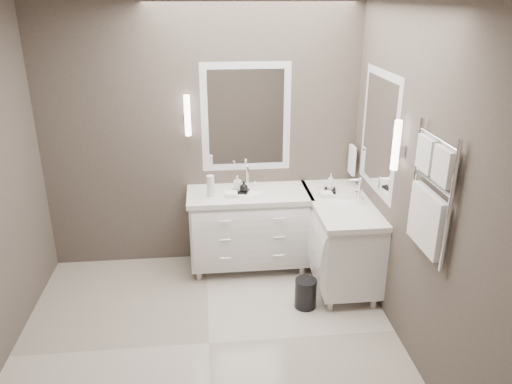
{
  "coord_description": "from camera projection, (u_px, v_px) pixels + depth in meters",
  "views": [
    {
      "loc": [
        0.04,
        -3.41,
        2.71
      ],
      "look_at": [
        0.47,
        0.7,
        1.06
      ],
      "focal_mm": 35.0,
      "sensor_mm": 36.0,
      "label": 1
    }
  ],
  "objects": [
    {
      "name": "wall_front",
      "position": [
        204.0,
        316.0,
        2.26
      ],
      "size": [
        3.2,
        0.01,
        2.7
      ],
      "primitive_type": "cube",
      "color": "#4D443E",
      "rests_on": "floor"
    },
    {
      "name": "towel_bar_corner",
      "position": [
        352.0,
        159.0,
        5.14
      ],
      "size": [
        0.03,
        0.22,
        0.3
      ],
      "color": "white",
      "rests_on": "wall_right"
    },
    {
      "name": "soap_bottle_c",
      "position": [
        331.0,
        182.0,
        4.99
      ],
      "size": [
        0.08,
        0.08,
        0.17
      ],
      "primitive_type": "imported",
      "rotation": [
        0.0,
        0.0,
        -0.29
      ],
      "color": "white",
      "rests_on": "amenity_tray_right"
    },
    {
      "name": "soap_bottle_a",
      "position": [
        237.0,
        183.0,
        4.98
      ],
      "size": [
        0.08,
        0.08,
        0.15
      ],
      "primitive_type": "imported",
      "rotation": [
        0.0,
        0.0,
        -0.33
      ],
      "color": "white",
      "rests_on": "amenity_tray_back"
    },
    {
      "name": "mirror_back",
      "position": [
        246.0,
        118.0,
        4.99
      ],
      "size": [
        0.9,
        0.02,
        1.1
      ],
      "color": "white",
      "rests_on": "wall_back"
    },
    {
      "name": "vanity_back",
      "position": [
        249.0,
        225.0,
        5.15
      ],
      "size": [
        1.24,
        0.59,
        0.97
      ],
      "color": "white",
      "rests_on": "floor"
    },
    {
      "name": "waste_bin",
      "position": [
        306.0,
        293.0,
        4.59
      ],
      "size": [
        0.23,
        0.23,
        0.28
      ],
      "primitive_type": "cylinder",
      "rotation": [
        0.0,
        0.0,
        0.16
      ],
      "color": "black",
      "rests_on": "floor"
    },
    {
      "name": "towel_ladder",
      "position": [
        430.0,
        200.0,
        3.42
      ],
      "size": [
        0.06,
        0.58,
        0.9
      ],
      "color": "white",
      "rests_on": "wall_right"
    },
    {
      "name": "sconce_back",
      "position": [
        187.0,
        116.0,
        4.86
      ],
      "size": [
        0.06,
        0.06,
        0.4
      ],
      "color": "white",
      "rests_on": "wall_back"
    },
    {
      "name": "sconce_right",
      "position": [
        396.0,
        146.0,
        3.91
      ],
      "size": [
        0.06,
        0.06,
        0.4
      ],
      "color": "white",
      "rests_on": "wall_right"
    },
    {
      "name": "water_bottle",
      "position": [
        211.0,
        186.0,
        4.87
      ],
      "size": [
        0.1,
        0.1,
        0.21
      ],
      "primitive_type": "cylinder",
      "rotation": [
        0.0,
        0.0,
        0.39
      ],
      "color": "silver",
      "rests_on": "vanity_back"
    },
    {
      "name": "mirror_right",
      "position": [
        379.0,
        132.0,
        4.47
      ],
      "size": [
        0.02,
        0.9,
        1.1
      ],
      "color": "white",
      "rests_on": "wall_right"
    },
    {
      "name": "wall_right",
      "position": [
        413.0,
        185.0,
        3.81
      ],
      "size": [
        0.01,
        3.0,
        2.7
      ],
      "primitive_type": "cube",
      "color": "#4D443E",
      "rests_on": "floor"
    },
    {
      "name": "vanity_right",
      "position": [
        340.0,
        235.0,
        4.93
      ],
      "size": [
        0.59,
        1.24,
        0.97
      ],
      "color": "white",
      "rests_on": "floor"
    },
    {
      "name": "wall_back",
      "position": [
        202.0,
        138.0,
        5.04
      ],
      "size": [
        3.2,
        0.01,
        2.7
      ],
      "primitive_type": "cube",
      "color": "#4D443E",
      "rests_on": "floor"
    },
    {
      "name": "amenity_tray_right",
      "position": [
        330.0,
        190.0,
        5.02
      ],
      "size": [
        0.14,
        0.17,
        0.02
      ],
      "primitive_type": "cube",
      "rotation": [
        0.0,
        0.0,
        -0.22
      ],
      "color": "black",
      "rests_on": "vanity_right"
    },
    {
      "name": "amenity_tray_back",
      "position": [
        241.0,
        191.0,
        5.0
      ],
      "size": [
        0.19,
        0.17,
        0.02
      ],
      "primitive_type": "cube",
      "rotation": [
        0.0,
        0.0,
        -0.33
      ],
      "color": "black",
      "rests_on": "vanity_back"
    },
    {
      "name": "floor",
      "position": [
        209.0,
        344.0,
        4.15
      ],
      "size": [
        3.2,
        3.0,
        0.01
      ],
      "primitive_type": "cube",
      "color": "beige",
      "rests_on": "ground"
    },
    {
      "name": "soap_bottle_b",
      "position": [
        244.0,
        186.0,
        4.95
      ],
      "size": [
        0.09,
        0.09,
        0.11
      ],
      "primitive_type": "imported",
      "rotation": [
        0.0,
        0.0,
        0.13
      ],
      "color": "black",
      "rests_on": "amenity_tray_back"
    }
  ]
}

